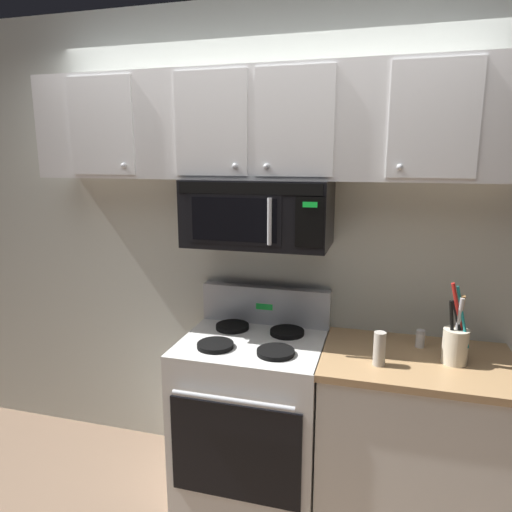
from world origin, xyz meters
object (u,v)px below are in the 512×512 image
pepper_mill (379,349)px  salt_shaker (420,339)px  stove_range (253,413)px  utensil_crock_cream (456,342)px  over_range_microwave (258,213)px

pepper_mill → salt_shaker: bearing=53.8°
stove_range → pepper_mill: stove_range is taller
utensil_crock_cream → pepper_mill: utensil_crock_cream is taller
utensil_crock_cream → salt_shaker: utensil_crock_cream is taller
stove_range → utensil_crock_cream: size_ratio=2.82×
stove_range → pepper_mill: size_ratio=6.85×
utensil_crock_cream → salt_shaker: (-0.14, 0.16, -0.06)m
stove_range → pepper_mill: bearing=-11.2°
stove_range → utensil_crock_cream: 1.14m
salt_shaker → pepper_mill: bearing=-126.2°
stove_range → salt_shaker: stove_range is taller
over_range_microwave → utensil_crock_cream: over_range_microwave is taller
stove_range → utensil_crock_cream: utensil_crock_cream is taller
salt_shaker → pepper_mill: size_ratio=0.56×
over_range_microwave → utensil_crock_cream: size_ratio=1.91×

